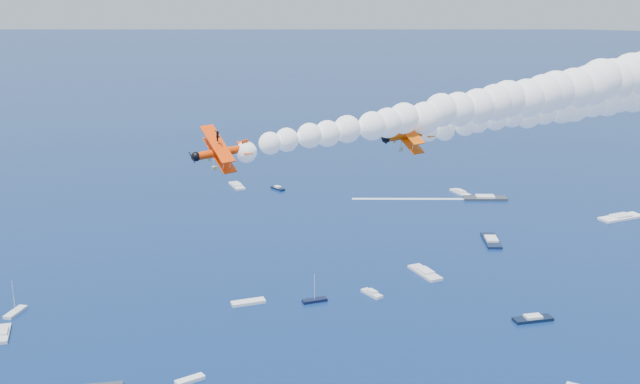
% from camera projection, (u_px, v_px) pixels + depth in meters
% --- Properties ---
extents(biplane_lead, '(10.90, 11.15, 7.62)m').
position_uv_depth(biplane_lead, '(407.00, 135.00, 97.51)').
color(biplane_lead, '#D74D04').
extents(biplane_trail, '(10.69, 10.83, 7.36)m').
position_uv_depth(biplane_trail, '(221.00, 152.00, 86.06)').
color(biplane_trail, '#FA3C05').
extents(smoke_trail_lead, '(69.06, 68.88, 11.61)m').
position_uv_depth(smoke_trail_lead, '(613.00, 98.00, 109.27)').
color(smoke_trail_lead, white).
extents(smoke_trail_trail, '(69.07, 69.07, 11.61)m').
position_uv_depth(smoke_trail_trail, '(468.00, 107.00, 98.94)').
color(smoke_trail_trail, white).
extents(spectator_boats, '(217.41, 184.53, 0.70)m').
position_uv_depth(spectator_boats, '(474.00, 274.00, 199.61)').
color(spectator_boats, '#2E333D').
rests_on(spectator_boats, ground).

